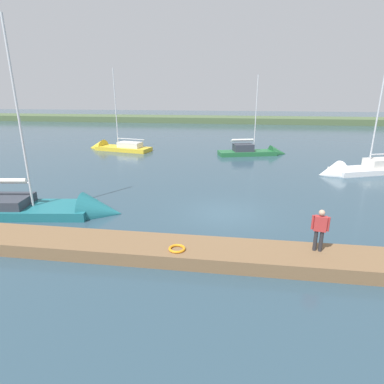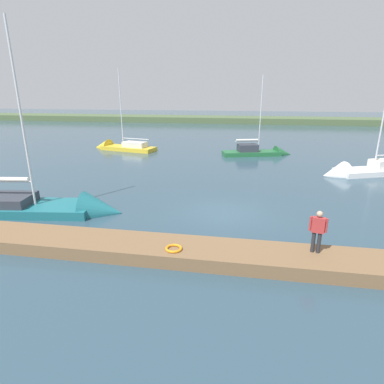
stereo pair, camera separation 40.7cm
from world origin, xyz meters
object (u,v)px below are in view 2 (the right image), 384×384
(life_ring_buoy, at_px, (174,248))
(sailboat_inner_slip, at_px, (262,154))
(sailboat_outer_mooring, at_px, (118,148))
(person_on_dock, at_px, (318,229))
(sailboat_far_right, at_px, (53,211))
(sailboat_near_dock, at_px, (363,172))

(life_ring_buoy, relative_size, sailboat_inner_slip, 0.07)
(sailboat_outer_mooring, distance_m, person_on_dock, 28.60)
(person_on_dock, bearing_deg, sailboat_outer_mooring, -130.68)
(sailboat_outer_mooring, relative_size, sailboat_inner_slip, 1.10)
(sailboat_far_right, height_order, sailboat_near_dock, sailboat_far_right)
(sailboat_outer_mooring, bearing_deg, sailboat_near_dock, 175.32)
(life_ring_buoy, distance_m, sailboat_near_dock, 19.90)
(sailboat_outer_mooring, xyz_separation_m, sailboat_near_dock, (-23.94, 7.61, 0.04))
(life_ring_buoy, xyz_separation_m, sailboat_inner_slip, (-4.28, -22.81, -0.44))
(sailboat_far_right, xyz_separation_m, sailboat_inner_slip, (-12.03, -18.80, 0.03))
(sailboat_far_right, distance_m, sailboat_near_dock, 23.04)
(life_ring_buoy, xyz_separation_m, sailboat_far_right, (7.75, -4.01, -0.47))
(sailboat_far_right, relative_size, sailboat_inner_slip, 1.23)
(person_on_dock, bearing_deg, sailboat_inner_slip, -165.15)
(sailboat_near_dock, height_order, person_on_dock, sailboat_near_dock)
(life_ring_buoy, relative_size, sailboat_outer_mooring, 0.07)
(sailboat_far_right, height_order, person_on_dock, sailboat_far_right)
(sailboat_inner_slip, bearing_deg, person_on_dock, -103.21)
(life_ring_buoy, bearing_deg, sailboat_outer_mooring, -63.06)
(sailboat_inner_slip, relative_size, person_on_dock, 5.33)
(sailboat_far_right, relative_size, sailboat_near_dock, 1.22)
(sailboat_far_right, bearing_deg, life_ring_buoy, -35.06)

